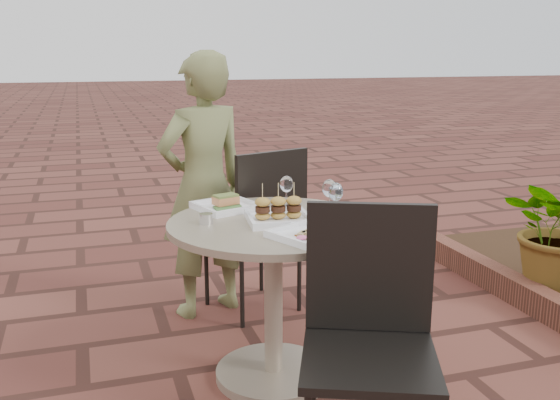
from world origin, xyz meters
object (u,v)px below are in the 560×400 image
object	(u,v)px
cafe_table	(273,276)
plate_sliders	(278,213)
chair_near	(369,320)
plate_salmon	(226,205)
chair_far	(261,218)
diner	(203,186)
plate_tuna	(306,234)

from	to	relation	value
cafe_table	plate_sliders	distance (m)	0.28
chair_near	plate_salmon	size ratio (longest dim) A/B	2.97
cafe_table	chair_far	distance (m)	0.72
plate_sliders	chair_far	bearing A→B (deg)	79.85
chair_far	diner	bearing A→B (deg)	-42.12
chair_near	plate_tuna	xyz separation A→B (m)	(-0.08, 0.40, 0.19)
chair_far	plate_salmon	xyz separation A→B (m)	(-0.29, -0.44, 0.20)
chair_far	plate_salmon	distance (m)	0.56
chair_near	plate_salmon	distance (m)	1.00
plate_salmon	plate_tuna	world-z (taller)	plate_salmon
chair_far	plate_tuna	distance (m)	0.99
diner	plate_salmon	world-z (taller)	diner
chair_far	diner	xyz separation A→B (m)	(-0.29, 0.13, 0.17)
plate_salmon	plate_sliders	size ratio (longest dim) A/B	1.09
chair_far	diner	size ratio (longest dim) A/B	0.65
chair_near	plate_salmon	xyz separation A→B (m)	(-0.28, 0.93, 0.20)
diner	plate_sliders	distance (m)	0.86
chair_far	plate_sliders	bearing A→B (deg)	61.66
chair_near	diner	xyz separation A→B (m)	(-0.27, 1.50, 0.17)
diner	plate_salmon	xyz separation A→B (m)	(-0.00, -0.57, 0.03)
plate_tuna	chair_near	bearing A→B (deg)	-78.50
chair_near	diner	size ratio (longest dim) A/B	0.65
cafe_table	plate_salmon	world-z (taller)	plate_salmon
plate_salmon	plate_tuna	distance (m)	0.57
cafe_table	chair_far	xyz separation A→B (m)	(0.15, 0.70, 0.07)
diner	plate_tuna	distance (m)	1.11
chair_near	chair_far	bearing A→B (deg)	112.66
plate_sliders	plate_tuna	distance (m)	0.26
plate_salmon	chair_near	bearing A→B (deg)	-73.45
diner	cafe_table	bearing A→B (deg)	80.56
cafe_table	diner	distance (m)	0.87
diner	plate_salmon	size ratio (longest dim) A/B	4.60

